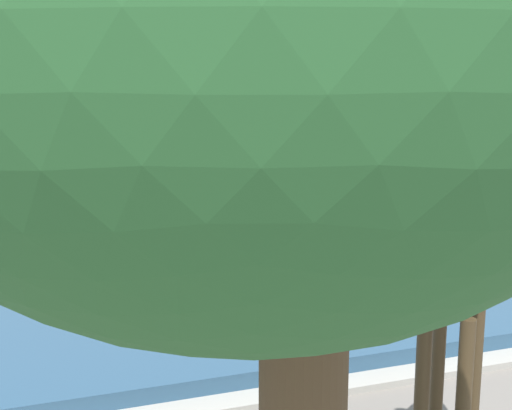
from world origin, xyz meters
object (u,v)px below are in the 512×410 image
at_px(giraffe_statue, 454,283).
at_px(sailboat_red, 281,142).
at_px(sailboat_white, 438,148).
at_px(sailboat_black, 319,127).
at_px(shade_tree, 269,61).

bearing_deg(giraffe_statue, sailboat_red, 72.30).
bearing_deg(sailboat_white, sailboat_black, 93.77).
height_order(giraffe_statue, sailboat_red, sailboat_red).
relative_size(sailboat_red, shade_tree, 1.08).
bearing_deg(sailboat_white, sailboat_red, 146.94).
bearing_deg(sailboat_red, giraffe_statue, -107.70).
bearing_deg(shade_tree, sailboat_white, 54.80).
distance_m(sailboat_white, shade_tree, 35.57).
height_order(sailboat_white, sailboat_black, sailboat_white).
xyz_separation_m(giraffe_statue, shade_tree, (-3.32, -2.84, 2.50)).
bearing_deg(sailboat_white, shade_tree, -125.20).
distance_m(sailboat_white, sailboat_black, 13.58).
distance_m(sailboat_white, sailboat_red, 8.62).
relative_size(sailboat_white, shade_tree, 1.34).
distance_m(giraffe_statue, sailboat_red, 32.28).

